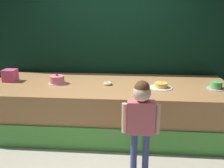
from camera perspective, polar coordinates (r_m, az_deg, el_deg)
name	(u,v)px	position (r m, az deg, el deg)	size (l,w,h in m)	color
ground_plane	(103,151)	(3.56, -2.00, -15.26)	(12.00, 12.00, 0.00)	#BCB29E
stage_platform	(108,107)	(4.01, -0.91, -5.37)	(3.84, 1.42, 0.77)	#B27F4C
curtain_backdrop	(112,44)	(4.55, 0.02, 9.41)	(4.59, 0.08, 2.63)	black
child_figure	(141,115)	(2.84, 6.79, -7.10)	(0.44, 0.20, 1.15)	#3F4C8C
pink_box	(10,75)	(4.37, -22.66, 1.87)	(0.21, 0.19, 0.20)	#E85092
donut	(108,83)	(3.85, -0.98, 0.12)	(0.14, 0.14, 0.04)	beige
cake_left	(57,80)	(4.00, -12.67, 0.97)	(0.28, 0.28, 0.17)	silver
cake_center	(161,86)	(3.76, 11.33, -0.39)	(0.35, 0.35, 0.11)	white
cake_right	(216,86)	(3.96, 23.10, -0.33)	(0.27, 0.27, 0.15)	silver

